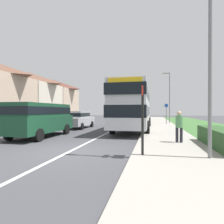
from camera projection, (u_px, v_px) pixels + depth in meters
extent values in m
plane|color=#424247|center=(71.00, 151.00, 7.81)|extent=(120.00, 120.00, 0.00)
cube|color=silver|center=(112.00, 131.00, 15.62)|extent=(0.14, 60.00, 0.01)
cube|color=#9E998E|center=(165.00, 134.00, 12.77)|extent=(3.20, 68.00, 0.12)
cube|color=#2D5128|center=(222.00, 139.00, 8.06)|extent=(1.10, 4.26, 0.90)
cube|color=#BCBCC1|center=(134.00, 115.00, 16.18)|extent=(2.50, 10.77, 1.65)
cube|color=#BCBCC1|center=(134.00, 96.00, 16.17)|extent=(2.45, 10.55, 1.55)
cube|color=black|center=(134.00, 111.00, 16.18)|extent=(2.53, 10.82, 0.76)
cube|color=black|center=(134.00, 95.00, 16.16)|extent=(2.53, 10.82, 0.72)
cube|color=gold|center=(125.00, 81.00, 10.95)|extent=(2.00, 0.08, 0.44)
cylinder|color=black|center=(125.00, 122.00, 19.71)|extent=(0.30, 1.00, 1.00)
cylinder|color=black|center=(149.00, 122.00, 19.18)|extent=(0.30, 1.00, 1.00)
cylinder|color=black|center=(112.00, 127.00, 13.56)|extent=(0.30, 1.00, 1.00)
cylinder|color=black|center=(147.00, 128.00, 13.02)|extent=(0.30, 1.00, 1.00)
cube|color=#19472D|center=(41.00, 124.00, 11.99)|extent=(1.95, 5.32, 0.98)
cube|color=#19472D|center=(41.00, 110.00, 11.98)|extent=(1.72, 4.89, 0.80)
cube|color=black|center=(41.00, 110.00, 11.98)|extent=(1.75, 4.94, 0.45)
cylinder|color=black|center=(43.00, 129.00, 13.81)|extent=(0.20, 0.72, 0.72)
cylinder|color=black|center=(66.00, 129.00, 13.40)|extent=(0.20, 0.72, 0.72)
cylinder|color=black|center=(9.00, 134.00, 10.59)|extent=(0.20, 0.72, 0.72)
cylinder|color=black|center=(39.00, 135.00, 10.18)|extent=(0.20, 0.72, 0.72)
cube|color=#B7B7BC|center=(79.00, 121.00, 18.00)|extent=(1.72, 4.47, 0.74)
cube|color=#B7B7BC|center=(78.00, 114.00, 17.78)|extent=(1.51, 2.46, 0.60)
cube|color=black|center=(78.00, 115.00, 17.78)|extent=(1.55, 2.49, 0.34)
cylinder|color=black|center=(76.00, 124.00, 19.54)|extent=(0.20, 0.60, 0.60)
cylinder|color=black|center=(92.00, 124.00, 19.18)|extent=(0.20, 0.60, 0.60)
cylinder|color=black|center=(64.00, 126.00, 16.83)|extent=(0.20, 0.60, 0.60)
cylinder|color=black|center=(82.00, 126.00, 16.47)|extent=(0.20, 0.60, 0.60)
cylinder|color=#23232D|center=(177.00, 136.00, 9.27)|extent=(0.14, 0.14, 0.85)
cylinder|color=#23232D|center=(181.00, 136.00, 9.22)|extent=(0.14, 0.14, 0.85)
cylinder|color=#518C56|center=(179.00, 122.00, 9.24)|extent=(0.34, 0.34, 0.60)
sphere|color=tan|center=(179.00, 113.00, 9.24)|extent=(0.22, 0.22, 0.22)
cylinder|color=black|center=(143.00, 122.00, 6.66)|extent=(0.09, 0.09, 2.60)
cube|color=red|center=(143.00, 91.00, 6.66)|extent=(0.04, 0.44, 0.32)
cube|color=black|center=(143.00, 115.00, 6.68)|extent=(0.06, 0.52, 0.68)
cylinder|color=slate|center=(166.00, 116.00, 22.44)|extent=(0.08, 0.08, 2.10)
cylinder|color=blue|center=(166.00, 106.00, 22.43)|extent=(0.44, 0.03, 0.44)
cylinder|color=slate|center=(210.00, 51.00, 6.17)|extent=(0.12, 0.12, 7.31)
cylinder|color=slate|center=(170.00, 98.00, 24.15)|extent=(0.12, 0.12, 6.59)
cube|color=slate|center=(166.00, 73.00, 24.22)|extent=(0.90, 0.10, 0.10)
cube|color=silver|center=(162.00, 74.00, 24.32)|extent=(0.36, 0.20, 0.14)
cube|color=beige|center=(28.00, 103.00, 27.03)|extent=(7.66, 6.38, 5.44)
pyramid|color=brown|center=(28.00, 78.00, 27.00)|extent=(7.66, 6.38, 1.81)
cube|color=#C1A88E|center=(52.00, 105.00, 33.39)|extent=(7.66, 6.38, 5.44)
pyramid|color=brown|center=(52.00, 85.00, 33.36)|extent=(7.66, 6.38, 1.81)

